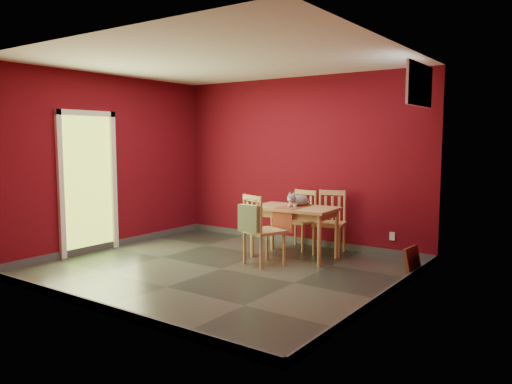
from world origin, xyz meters
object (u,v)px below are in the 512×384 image
Objects in this scene: chair_far_left at (301,219)px; tote_bag at (249,218)px; chair_near at (262,229)px; cat at (299,198)px; chair_far_right at (330,221)px; picture_frame at (412,262)px; dining_table at (294,213)px.

tote_bag reaches higher than chair_far_left.
cat is at bearing 78.10° from chair_near.
chair_far_right is 1.51m from tote_bag.
chair_far_left is 0.97× the size of chair_far_right.
picture_frame is (1.91, 0.83, -0.48)m from tote_bag.
chair_near is (-0.42, -1.20, 0.01)m from chair_far_right.
cat is (-0.27, -0.48, 0.38)m from chair_far_right.
tote_bag is (0.06, -1.46, 0.20)m from chair_far_left.
dining_table is at bearing -121.53° from cat.
tote_bag is 1.12× the size of picture_frame.
tote_bag is (-0.19, -0.85, 0.02)m from dining_table.
tote_bag is (-0.47, -1.42, 0.19)m from chair_far_right.
cat is at bearing 176.31° from picture_frame.
dining_table is 2.65× the size of cat.
chair_far_right is 0.97× the size of chair_near.
tote_bag is at bearing -108.37° from chair_far_right.
tote_bag reaches higher than dining_table.
dining_table is 0.66m from chair_near.
dining_table is 0.87m from tote_bag.
cat is (0.26, -0.51, 0.39)m from chair_far_left.
chair_near is 1.98m from picture_frame.
cat reaches higher than picture_frame.
chair_near is at bearing 77.34° from tote_bag.
chair_near is 0.29m from tote_bag.
dining_table is 0.68m from chair_far_left.
dining_table is at bearing 77.55° from tote_bag.
picture_frame is at bearing -22.18° from chair_far_right.
chair_far_left is 2.40× the size of picture_frame.
chair_far_left is 1.48m from tote_bag.
cat is (0.01, 0.09, 0.21)m from dining_table.
dining_table is 1.26× the size of chair_near.
cat is at bearing 81.32° from dining_table.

